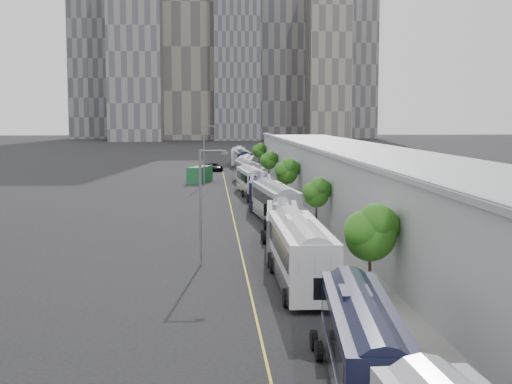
{
  "coord_description": "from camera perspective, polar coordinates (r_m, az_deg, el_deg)",
  "views": [
    {
      "loc": [
        -3.82,
        -7.32,
        10.41
      ],
      "look_at": [
        0.66,
        62.42,
        3.0
      ],
      "focal_mm": 50.0,
      "sensor_mm": 36.0,
      "label": 1
    }
  ],
  "objects": [
    {
      "name": "depot",
      "position": [
        64.91,
        11.36,
        -0.17
      ],
      "size": [
        12.45,
        160.4,
        7.2
      ],
      "color": "gray",
      "rests_on": "ground"
    },
    {
      "name": "tree_5",
      "position": [
        137.76,
        0.25,
        3.38
      ],
      "size": [
        2.37,
        2.37,
        5.19
      ],
      "color": "black",
      "rests_on": "ground"
    },
    {
      "name": "suv",
      "position": [
        136.92,
        -3.35,
        2.0
      ],
      "size": [
        3.68,
        5.9,
        1.52
      ],
      "primitive_type": "imported",
      "rotation": [
        0.0,
        0.0,
        0.23
      ],
      "color": "black",
      "rests_on": "ground"
    },
    {
      "name": "bus_6",
      "position": [
        96.79,
        -0.44,
        0.78
      ],
      "size": [
        3.38,
        12.41,
        3.58
      ],
      "rotation": [
        0.0,
        0.0,
        0.07
      ],
      "color": "silver",
      "rests_on": "ground"
    },
    {
      "name": "street_lamp_near",
      "position": [
        49.74,
        -4.24,
        -0.5
      ],
      "size": [
        2.04,
        0.22,
        8.14
      ],
      "color": "#59595E",
      "rests_on": "ground"
    },
    {
      "name": "street_lamp_far",
      "position": [
        108.65,
        -4.08,
        3.3
      ],
      "size": [
        2.04,
        0.22,
        9.05
      ],
      "color": "#59595E",
      "rests_on": "ground"
    },
    {
      "name": "tree_2",
      "position": [
        64.25,
        4.87,
        0.01
      ],
      "size": [
        2.21,
        2.21,
        4.8
      ],
      "color": "black",
      "rests_on": "ground"
    },
    {
      "name": "bus_9",
      "position": [
        140.13,
        -1.07,
        2.46
      ],
      "size": [
        2.94,
        13.23,
        3.85
      ],
      "rotation": [
        0.0,
        0.0,
        0.02
      ],
      "color": "black",
      "rests_on": "ground"
    },
    {
      "name": "sidewalk",
      "position": [
        64.46,
        7.86,
        -3.24
      ],
      "size": [
        10.0,
        170.0,
        0.12
      ],
      "primitive_type": "cube",
      "color": "gray",
      "rests_on": "ground"
    },
    {
      "name": "bus_10",
      "position": [
        152.89,
        -1.41,
        2.77
      ],
      "size": [
        3.54,
        13.54,
        3.92
      ],
      "rotation": [
        0.0,
        0.0,
        -0.06
      ],
      "color": "silver",
      "rests_on": "ground"
    },
    {
      "name": "skyline",
      "position": [
        333.94,
        -3.58,
        13.0
      ],
      "size": [
        145.0,
        64.0,
        120.0
      ],
      "color": "slate",
      "rests_on": "ground"
    },
    {
      "name": "bus_4",
      "position": [
        70.18,
        1.54,
        -1.13
      ],
      "size": [
        3.85,
        13.43,
        3.87
      ],
      "rotation": [
        0.0,
        0.0,
        0.09
      ],
      "color": "#92959B",
      "rests_on": "ground"
    },
    {
      "name": "bus_7",
      "position": [
        111.85,
        -0.76,
        1.5
      ],
      "size": [
        3.57,
        12.53,
        3.61
      ],
      "rotation": [
        0.0,
        0.0,
        0.09
      ],
      "color": "slate",
      "rests_on": "ground"
    },
    {
      "name": "tree_3",
      "position": [
        86.31,
        2.48,
        1.79
      ],
      "size": [
        2.71,
        2.71,
        5.36
      ],
      "color": "black",
      "rests_on": "ground"
    },
    {
      "name": "bus_2",
      "position": [
        44.21,
        3.53,
        -5.28
      ],
      "size": [
        3.1,
        14.01,
        4.09
      ],
      "rotation": [
        0.0,
        0.0,
        -0.0
      ],
      "color": "silver",
      "rests_on": "ground"
    },
    {
      "name": "shipping_container",
      "position": [
        113.71,
        -4.52,
        1.42
      ],
      "size": [
        4.1,
        6.62,
        2.51
      ],
      "primitive_type": "cube",
      "rotation": [
        0.0,
        0.0,
        -0.33
      ],
      "color": "#174B28",
      "rests_on": "ground"
    },
    {
      "name": "tree_4",
      "position": [
        113.93,
        1.04,
        2.62
      ],
      "size": [
        2.46,
        2.46,
        4.84
      ],
      "color": "black",
      "rests_on": "ground"
    },
    {
      "name": "bus_3",
      "position": [
        55.41,
        2.15,
        -3.21
      ],
      "size": [
        3.46,
        12.31,
        3.55
      ],
      "rotation": [
        0.0,
        0.0,
        -0.08
      ],
      "color": "slate",
      "rests_on": "ground"
    },
    {
      "name": "lane_line",
      "position": [
        63.22,
        -1.52,
        -3.42
      ],
      "size": [
        0.12,
        160.0,
        0.02
      ],
      "primitive_type": "cube",
      "color": "gold",
      "rests_on": "ground"
    },
    {
      "name": "bus_5",
      "position": [
        82.88,
        0.37,
        -0.12
      ],
      "size": [
        3.36,
        12.34,
        3.56
      ],
      "rotation": [
        0.0,
        0.0,
        -0.07
      ],
      "color": "#171833",
      "rests_on": "ground"
    },
    {
      "name": "bus_1",
      "position": [
        28.28,
        8.49,
        -12.43
      ],
      "size": [
        3.56,
        12.17,
        3.51
      ],
      "rotation": [
        0.0,
        0.0,
        -0.1
      ],
      "color": "black",
      "rests_on": "ground"
    },
    {
      "name": "tree_1",
      "position": [
        41.39,
        9.14,
        -2.87
      ],
      "size": [
        2.96,
        2.96,
        5.53
      ],
      "color": "black",
      "rests_on": "ground"
    },
    {
      "name": "bus_8",
      "position": [
        124.25,
        -0.85,
        1.95
      ],
      "size": [
        3.73,
        12.46,
        3.59
      ],
      "rotation": [
        0.0,
        0.0,
        -0.1
      ],
      "color": "silver",
      "rests_on": "ground"
    }
  ]
}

